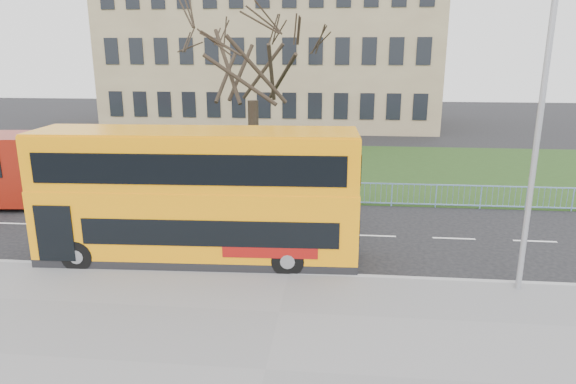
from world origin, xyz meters
name	(u,v)px	position (x,y,z in m)	size (l,w,h in m)	color
ground	(293,257)	(0.00, 0.00, 0.00)	(120.00, 120.00, 0.00)	black
pavement	(266,372)	(0.00, -6.75, 0.06)	(80.00, 10.50, 0.12)	slate
kerb	(289,274)	(0.00, -1.55, 0.07)	(80.00, 0.20, 0.14)	gray
grass_verge	(314,168)	(0.00, 14.30, 0.04)	(80.00, 15.40, 0.08)	#1F3714
guard_railing	(306,193)	(0.00, 6.60, 0.55)	(40.00, 0.12, 1.10)	#7AA0D9
bare_tree	(253,84)	(-3.00, 10.00, 5.34)	(7.37, 7.37, 10.52)	black
civic_building	(274,51)	(-5.00, 35.00, 7.00)	(30.00, 15.00, 14.00)	#8B7658
yellow_bus	(198,193)	(-3.15, -0.51, 2.38)	(10.69, 2.96, 4.44)	#FC980A
street_lamp	(534,137)	(6.82, -2.01, 4.68)	(1.76, 0.38, 8.32)	#989AA0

